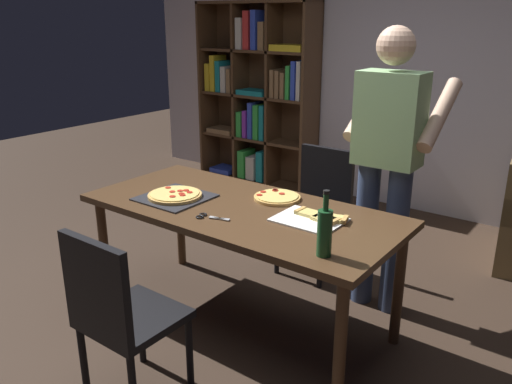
{
  "coord_description": "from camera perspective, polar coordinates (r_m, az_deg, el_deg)",
  "views": [
    {
      "loc": [
        1.75,
        -2.2,
        1.79
      ],
      "look_at": [
        0.0,
        0.15,
        0.8
      ],
      "focal_mm": 36.42,
      "sensor_mm": 36.0,
      "label": 1
    }
  ],
  "objects": [
    {
      "name": "wine_bottle",
      "position": [
        2.38,
        7.55,
        -4.32
      ],
      "size": [
        0.07,
        0.07,
        0.32
      ],
      "color": "#194723",
      "rests_on": "dining_table"
    },
    {
      "name": "back_wall",
      "position": [
        5.13,
        17.1,
        13.53
      ],
      "size": [
        6.4,
        0.1,
        2.8
      ],
      "primitive_type": "cube",
      "color": "#BCB7C6",
      "rests_on": "ground_plane"
    },
    {
      "name": "pepperoni_pizza_on_tray",
      "position": [
        3.17,
        -8.89,
        -0.41
      ],
      "size": [
        0.39,
        0.39,
        0.04
      ],
      "color": "#2D2D33",
      "rests_on": "dining_table"
    },
    {
      "name": "pizza_slices_on_towel",
      "position": [
        2.82,
        6.54,
        -2.91
      ],
      "size": [
        0.37,
        0.28,
        0.03
      ],
      "color": "white",
      "rests_on": "dining_table"
    },
    {
      "name": "chair_far_side",
      "position": [
        3.79,
        6.89,
        -1.16
      ],
      "size": [
        0.42,
        0.42,
        0.9
      ],
      "color": "black",
      "rests_on": "ground_plane"
    },
    {
      "name": "ground_plane",
      "position": [
        3.34,
        -1.59,
        -13.8
      ],
      "size": [
        12.0,
        12.0,
        0.0
      ],
      "primitive_type": "plane",
      "color": "#38281E"
    },
    {
      "name": "bookshelf",
      "position": [
        5.76,
        0.18,
        10.53
      ],
      "size": [
        1.4,
        0.35,
        1.95
      ],
      "color": "#513823",
      "rests_on": "ground_plane"
    },
    {
      "name": "dining_table",
      "position": [
        3.03,
        -1.7,
        -2.92
      ],
      "size": [
        1.86,
        0.85,
        0.75
      ],
      "color": "#4C331E",
      "rests_on": "ground_plane"
    },
    {
      "name": "kitchen_scissors",
      "position": [
        2.85,
        -5.32,
        -2.72
      ],
      "size": [
        0.2,
        0.1,
        0.01
      ],
      "color": "silver",
      "rests_on": "dining_table"
    },
    {
      "name": "person_serving_pizza",
      "position": [
        3.22,
        14.27,
        3.83
      ],
      "size": [
        0.55,
        0.54,
        1.75
      ],
      "color": "#38476B",
      "rests_on": "ground_plane"
    },
    {
      "name": "chair_near_camera",
      "position": [
        2.53,
        -14.91,
        -12.48
      ],
      "size": [
        0.42,
        0.42,
        0.9
      ],
      "color": "black",
      "rests_on": "ground_plane"
    },
    {
      "name": "second_pizza_plain",
      "position": [
        3.13,
        2.33,
        -0.57
      ],
      "size": [
        0.28,
        0.28,
        0.03
      ],
      "color": "tan",
      "rests_on": "dining_table"
    }
  ]
}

